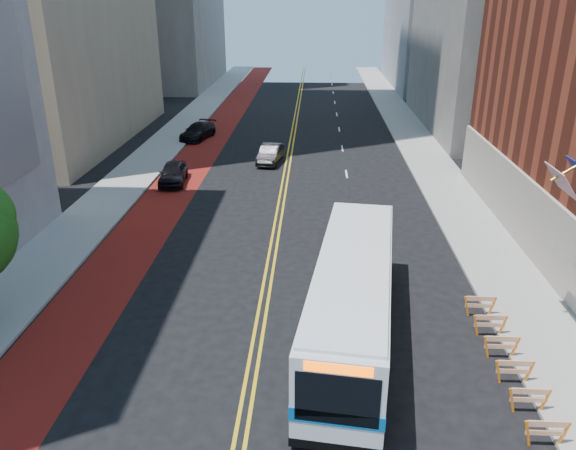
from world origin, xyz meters
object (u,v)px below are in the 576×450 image
(transit_bus, at_px, (353,296))
(car_c, at_px, (198,131))
(car_b, at_px, (270,154))
(car_a, at_px, (173,173))

(transit_bus, bearing_deg, car_c, 118.47)
(transit_bus, distance_m, car_b, 26.54)
(car_a, xyz_separation_m, car_b, (6.89, 5.95, -0.03))
(car_b, height_order, car_c, car_b)
(transit_bus, height_order, car_a, transit_bus)
(car_a, relative_size, car_b, 1.00)
(car_c, bearing_deg, car_a, -72.31)
(transit_bus, bearing_deg, car_a, 128.84)
(transit_bus, relative_size, car_c, 2.62)
(transit_bus, relative_size, car_a, 2.95)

